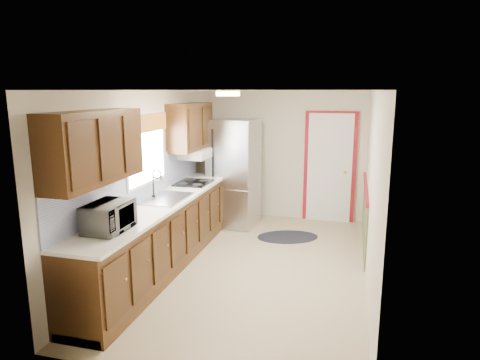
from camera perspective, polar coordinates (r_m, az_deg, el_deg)
The scene contains 8 objects.
room_shell at distance 5.70m, azimuth 1.91°, elevation -0.28°, with size 3.20×5.20×2.52m.
kitchen_run at distance 5.93m, azimuth -10.50°, elevation -3.89°, with size 0.63×4.00×2.20m.
back_wall_trim at distance 7.79m, azimuth 12.76°, elevation 0.39°, with size 1.12×2.30×2.08m.
ceiling_fixture at distance 5.46m, azimuth -1.62°, elevation 11.45°, with size 0.30×0.30×0.06m, color #FFD88C.
microwave at distance 4.72m, azimuth -17.13°, elevation -4.32°, with size 0.55×0.31×0.37m, color white.
refrigerator at distance 7.64m, azimuth -0.80°, elevation 0.95°, with size 0.85×0.82×1.91m.
rug at distance 7.23m, azimuth 6.37°, elevation -7.54°, with size 1.01×0.65×0.01m, color black.
cooktop at distance 6.88m, azimuth -6.20°, elevation -0.37°, with size 0.51×0.61×0.02m, color black.
Camera 1 is at (1.26, -5.43, 2.40)m, focal length 32.00 mm.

